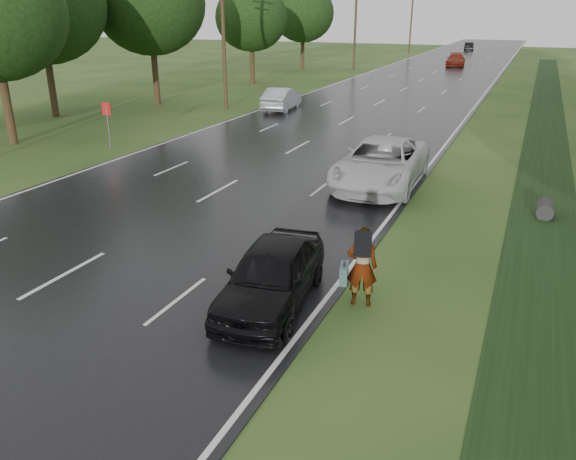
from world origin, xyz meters
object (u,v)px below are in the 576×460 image
Objects in this scene: white_pickup at (381,163)px; pedestrian at (361,265)px; silver_sedan at (282,99)px; dark_sedan at (272,275)px; road_sign at (107,116)px.

pedestrian is at bearing -79.60° from white_pickup.
white_pickup is 1.38× the size of silver_sedan.
silver_sedan is (-11.04, 25.26, 0.01)m from dark_sedan.
dark_sedan is 27.56m from silver_sedan.
white_pickup is at bearing -92.03° from pedestrian.
dark_sedan is (14.15, -11.24, -0.85)m from road_sign.
white_pickup is (-2.03, 9.55, -0.08)m from pedestrian.
white_pickup is at bearing 83.77° from dark_sedan.
dark_sedan is at bearing 106.47° from silver_sedan.
road_sign reaches higher than dark_sedan.
road_sign is at bearing 134.49° from dark_sedan.
pedestrian is 9.76m from white_pickup.
silver_sedan is at bearing -76.11° from pedestrian.
pedestrian reaches higher than dark_sedan.
road_sign is 14.39m from silver_sedan.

